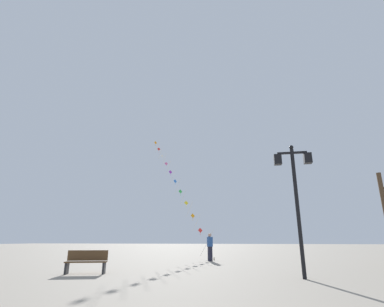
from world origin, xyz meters
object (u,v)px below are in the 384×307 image
object	(u,v)px
kite_train	(176,182)
kite_flyer	(210,246)
twin_lantern_lamp_post	(295,183)
park_bench	(86,262)

from	to	relation	value
kite_train	kite_flyer	size ratio (longest dim) A/B	7.32
kite_train	kite_flyer	distance (m)	9.43
twin_lantern_lamp_post	kite_flyer	size ratio (longest dim) A/B	2.84
kite_train	park_bench	xyz separation A→B (m)	(-0.07, -14.55, -6.02)
twin_lantern_lamp_post	kite_flyer	world-z (taller)	twin_lantern_lamp_post
park_bench	kite_flyer	bearing A→B (deg)	47.11
kite_flyer	twin_lantern_lamp_post	bearing A→B (deg)	175.88
kite_train	park_bench	size ratio (longest dim) A/B	7.55
kite_flyer	park_bench	xyz separation A→B (m)	(-4.01, -8.03, -0.45)
twin_lantern_lamp_post	kite_train	distance (m)	17.08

